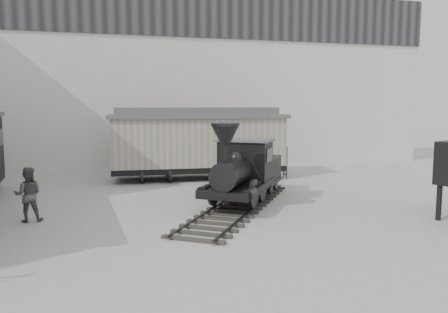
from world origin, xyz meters
name	(u,v)px	position (x,y,z in m)	size (l,w,h in m)	color
ground	(248,234)	(0.00, 0.00, 0.00)	(90.00, 90.00, 0.00)	#9E9E9B
north_wall	(173,80)	(0.00, 14.98, 5.55)	(34.00, 2.51, 11.00)	silver
locomotive	(243,175)	(1.08, 3.92, 1.21)	(6.87, 8.77, 3.27)	#302D27
boxcar	(198,142)	(0.63, 10.43, 2.02)	(9.56, 3.54, 3.85)	black
visitor_b	(28,194)	(-6.79, 3.37, 0.94)	(0.92, 0.71, 1.88)	#4A4A4D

